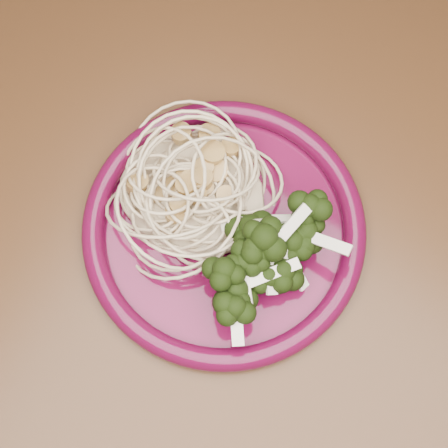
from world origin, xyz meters
name	(u,v)px	position (x,y,z in m)	size (l,w,h in m)	color
dining_table	(321,296)	(0.00, 0.00, 0.65)	(1.20, 0.80, 0.75)	#472814
dinner_plate	(224,228)	(-0.11, -0.02, 0.76)	(0.32, 0.32, 0.02)	#4F0827
spaghetti_pile	(192,189)	(-0.15, -0.01, 0.77)	(0.14, 0.12, 0.03)	#C6AF87
scallop_cluster	(190,174)	(-0.15, -0.01, 0.80)	(0.11, 0.11, 0.04)	#AF8948
broccoli_pile	(266,265)	(-0.05, -0.04, 0.78)	(0.08, 0.14, 0.05)	black
onion_garnish	(268,256)	(-0.05, -0.04, 0.81)	(0.06, 0.09, 0.05)	beige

